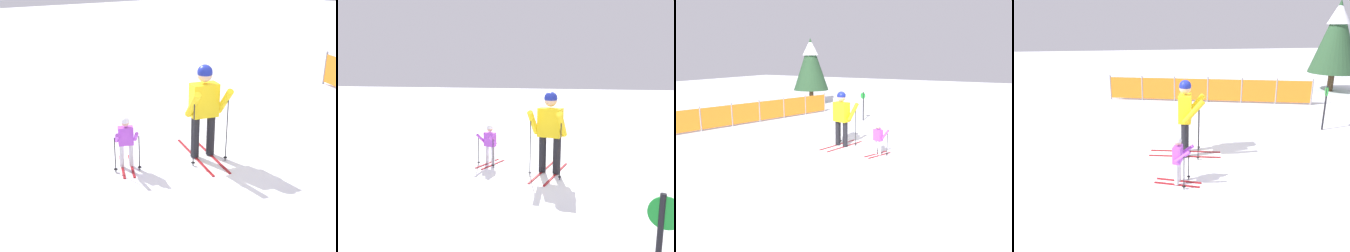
% 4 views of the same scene
% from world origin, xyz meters
% --- Properties ---
extents(ground_plane, '(60.00, 60.00, 0.00)m').
position_xyz_m(ground_plane, '(0.00, 0.00, 0.00)').
color(ground_plane, white).
extents(skier_adult, '(1.73, 0.84, 1.79)m').
position_xyz_m(skier_adult, '(-0.24, 0.06, 1.07)').
color(skier_adult, maroon).
rests_on(skier_adult, ground_plane).
extents(skier_child, '(0.92, 0.57, 0.97)m').
position_xyz_m(skier_child, '(-0.63, -1.37, 0.56)').
color(skier_child, maroon).
rests_on(skier_child, ground_plane).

